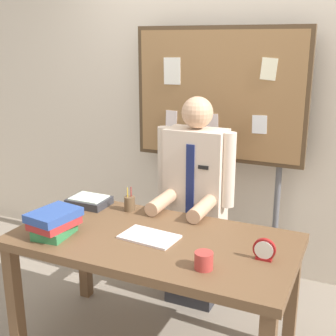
# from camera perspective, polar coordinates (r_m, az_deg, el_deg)

# --- Properties ---
(back_wall) EXTENTS (6.40, 0.08, 2.70)m
(back_wall) POSITION_cam_1_polar(r_m,az_deg,el_deg) (3.52, 7.50, 8.35)
(back_wall) COLOR beige
(back_wall) RESTS_ON ground_plane
(desk) EXTENTS (1.58, 0.82, 0.75)m
(desk) POSITION_cam_1_polar(r_m,az_deg,el_deg) (2.56, -1.87, -10.66)
(desk) COLOR brown
(desk) RESTS_ON ground_plane
(person) EXTENTS (0.55, 0.56, 1.46)m
(person) POSITION_cam_1_polar(r_m,az_deg,el_deg) (3.10, 3.48, -5.38)
(person) COLOR #2D2D33
(person) RESTS_ON ground_plane
(bulletin_board) EXTENTS (1.30, 0.09, 1.92)m
(bulletin_board) POSITION_cam_1_polar(r_m,az_deg,el_deg) (3.32, 6.46, 8.73)
(bulletin_board) COLOR #4C3823
(bulletin_board) RESTS_ON ground_plane
(book_stack) EXTENTS (0.24, 0.30, 0.14)m
(book_stack) POSITION_cam_1_polar(r_m,az_deg,el_deg) (2.59, -14.36, -6.74)
(book_stack) COLOR #337F47
(book_stack) RESTS_ON desk
(open_notebook) EXTENTS (0.33, 0.22, 0.01)m
(open_notebook) POSITION_cam_1_polar(r_m,az_deg,el_deg) (2.51, -2.41, -8.79)
(open_notebook) COLOR silver
(open_notebook) RESTS_ON desk
(desk_clock) EXTENTS (0.11, 0.04, 0.11)m
(desk_clock) POSITION_cam_1_polar(r_m,az_deg,el_deg) (2.31, 12.21, -10.26)
(desk_clock) COLOR maroon
(desk_clock) RESTS_ON desk
(coffee_mug) EXTENTS (0.09, 0.09, 0.09)m
(coffee_mug) POSITION_cam_1_polar(r_m,az_deg,el_deg) (2.19, 4.60, -11.73)
(coffee_mug) COLOR #B23833
(coffee_mug) RESTS_ON desk
(pen_holder) EXTENTS (0.07, 0.07, 0.16)m
(pen_holder) POSITION_cam_1_polar(r_m,az_deg,el_deg) (2.88, -4.94, -4.54)
(pen_holder) COLOR brown
(pen_holder) RESTS_ON desk
(paper_tray) EXTENTS (0.26, 0.20, 0.06)m
(paper_tray) POSITION_cam_1_polar(r_m,az_deg,el_deg) (3.02, -10.06, -4.20)
(paper_tray) COLOR #333338
(paper_tray) RESTS_ON desk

